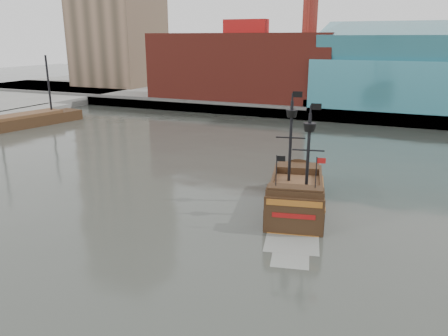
% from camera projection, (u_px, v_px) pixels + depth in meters
% --- Properties ---
extents(ground, '(400.00, 400.00, 0.00)m').
position_uv_depth(ground, '(176.00, 267.00, 31.60)').
color(ground, '#2C2E29').
rests_on(ground, ground).
extents(promenade_far, '(220.00, 60.00, 2.00)m').
position_uv_depth(promenade_far, '(352.00, 99.00, 112.23)').
color(promenade_far, slate).
rests_on(promenade_far, ground).
extents(seawall, '(220.00, 1.00, 2.60)m').
position_uv_depth(seawall, '(332.00, 115.00, 86.19)').
color(seawall, '#4C4C49').
rests_on(seawall, ground).
extents(pirate_ship, '(8.05, 16.60, 11.94)m').
position_uv_depth(pirate_ship, '(296.00, 198.00, 42.21)').
color(pirate_ship, black).
rests_on(pirate_ship, ground).
extents(docked_vessel, '(8.87, 21.97, 14.58)m').
position_uv_depth(docked_vessel, '(27.00, 121.00, 81.99)').
color(docked_vessel, black).
rests_on(docked_vessel, ground).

